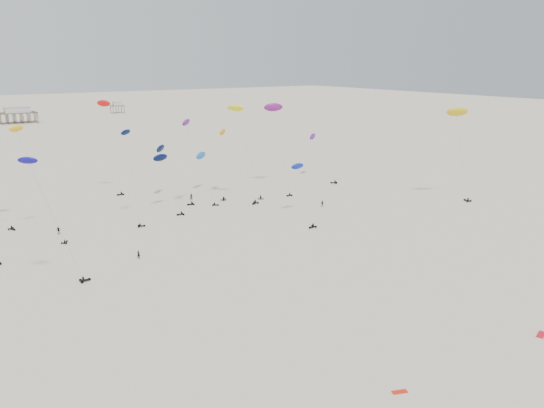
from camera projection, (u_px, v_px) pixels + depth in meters
ground_plane at (112, 158)px, 203.99m from camera, size 900.00×900.00×0.00m
pavilion_main at (18, 116)px, 318.29m from camera, size 21.00×13.00×9.80m
pavilion_small at (117, 108)px, 379.92m from camera, size 9.00×7.00×8.00m
rig_1 at (32, 165)px, 110.37m from camera, size 7.41×15.40×25.56m
rig_2 at (302, 185)px, 125.02m from camera, size 7.64×14.00×16.60m
rig_5 at (242, 131)px, 139.59m from camera, size 8.34×7.91×25.52m
rig_7 at (130, 160)px, 121.06m from camera, size 3.67×11.05×21.56m
rig_9 at (108, 127)px, 146.41m from camera, size 3.86×9.27×26.01m
rig_10 at (164, 169)px, 131.46m from camera, size 4.69×11.09×14.92m
rig_11 at (51, 210)px, 86.50m from camera, size 8.75×5.85×21.77m
rig_12 at (231, 150)px, 142.81m from camera, size 5.14×17.39×21.10m
rig_13 at (165, 156)px, 142.02m from camera, size 6.17×15.81×17.29m
rig_14 at (191, 136)px, 131.89m from camera, size 9.15×6.46×22.68m
rig_15 at (458, 123)px, 139.66m from camera, size 6.64×9.08×24.83m
rig_16 at (205, 164)px, 149.41m from camera, size 5.05×17.16×16.23m
rig_17 at (275, 115)px, 153.99m from camera, size 8.14×16.82×26.26m
rig_18 at (317, 146)px, 167.81m from camera, size 4.99×16.28×17.11m
spectator_0 at (139, 259)px, 100.53m from camera, size 0.83×0.82×1.90m
spectator_1 at (322, 207)px, 136.27m from camera, size 1.05×1.02×1.89m
spectator_2 at (59, 234)px, 114.72m from camera, size 1.35×1.10×2.02m
spectator_3 at (191, 200)px, 142.46m from camera, size 0.95×0.77×2.28m
grounded_kite_a at (541, 335)px, 72.52m from camera, size 2.37×1.54×0.08m
grounded_kite_b at (400, 392)px, 59.99m from camera, size 1.93×1.28×0.07m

